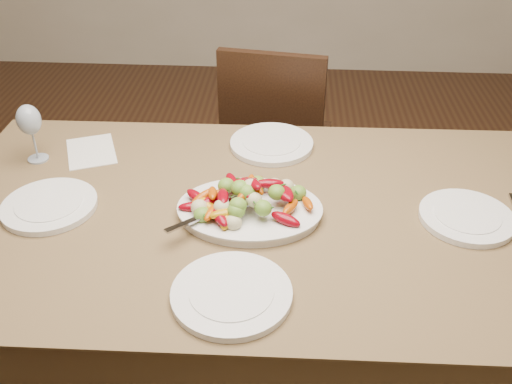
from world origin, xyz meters
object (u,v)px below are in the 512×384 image
object	(u,v)px
chair_far	(279,141)
plate_right	(466,217)
wine_glass	(32,132)
plate_left	(49,206)
plate_far	(272,144)
serving_platter	(250,212)
plate_near	(232,294)
dining_table	(256,305)

from	to	relation	value
chair_far	plate_right	distance (m)	1.12
chair_far	wine_glass	bearing A→B (deg)	51.12
plate_left	plate_right	world-z (taller)	same
chair_far	plate_far	size ratio (longest dim) A/B	3.40
serving_platter	plate_right	world-z (taller)	serving_platter
plate_right	serving_platter	bearing A→B (deg)	-178.48
plate_near	serving_platter	bearing A→B (deg)	86.69
chair_far	plate_far	distance (m)	0.62
serving_platter	plate_far	world-z (taller)	serving_platter
dining_table	wine_glass	bearing A→B (deg)	162.11
dining_table	plate_right	distance (m)	0.70
plate_near	plate_far	bearing A→B (deg)	84.96
chair_far	wine_glass	xyz separation A→B (m)	(-0.77, -0.69, 0.39)
plate_far	plate_near	bearing A→B (deg)	-95.04
plate_far	wine_glass	distance (m)	0.77
dining_table	serving_platter	xyz separation A→B (m)	(-0.02, -0.03, 0.39)
plate_far	wine_glass	xyz separation A→B (m)	(-0.75, -0.14, 0.09)
serving_platter	plate_near	xyz separation A→B (m)	(-0.02, -0.32, -0.00)
plate_left	plate_right	size ratio (longest dim) A/B	1.04
plate_right	plate_near	bearing A→B (deg)	-151.27
plate_far	plate_near	xyz separation A→B (m)	(-0.06, -0.72, 0.00)
chair_far	plate_near	xyz separation A→B (m)	(-0.08, -1.27, 0.29)
plate_left	wine_glass	bearing A→B (deg)	117.30
plate_near	wine_glass	world-z (taller)	wine_glass
plate_right	wine_glass	size ratio (longest dim) A/B	1.26
serving_platter	plate_right	distance (m)	0.60
chair_far	plate_near	distance (m)	1.30
dining_table	plate_left	size ratio (longest dim) A/B	6.87
plate_near	wine_glass	xyz separation A→B (m)	(-0.69, 0.58, 0.09)
serving_platter	plate_near	distance (m)	0.32
plate_left	plate_far	world-z (taller)	same
serving_platter	plate_left	world-z (taller)	serving_platter
plate_right	plate_left	bearing A→B (deg)	-179.01
plate_far	plate_right	bearing A→B (deg)	-34.26
plate_right	plate_far	xyz separation A→B (m)	(-0.56, 0.38, 0.00)
serving_platter	plate_far	bearing A→B (deg)	83.55
serving_platter	plate_far	distance (m)	0.40
dining_table	plate_near	world-z (taller)	plate_near
chair_far	wine_glass	world-z (taller)	wine_glass
serving_platter	wine_glass	distance (m)	0.76
dining_table	plate_far	world-z (taller)	plate_far
plate_right	plate_far	world-z (taller)	same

